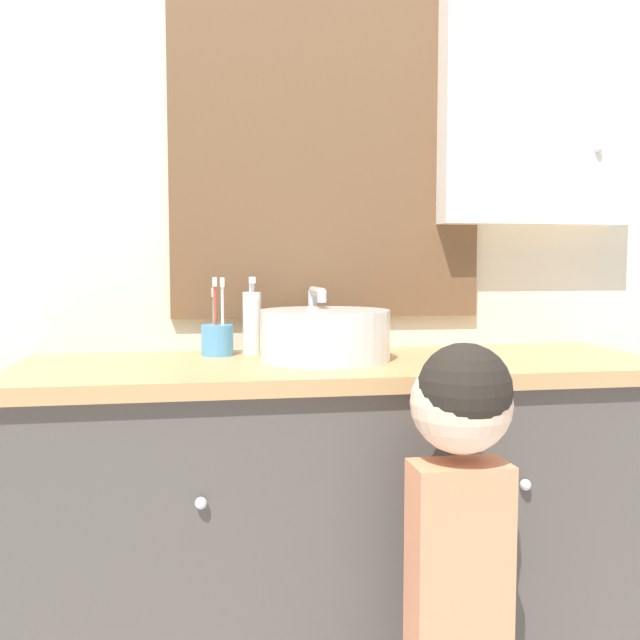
{
  "coord_description": "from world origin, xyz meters",
  "views": [
    {
      "loc": [
        -0.34,
        -1.27,
        1.07
      ],
      "look_at": [
        -0.07,
        0.29,
        0.95
      ],
      "focal_mm": 40.0,
      "sensor_mm": 36.0,
      "label": 1
    }
  ],
  "objects_px": {
    "sink_basin": "(325,334)",
    "soap_dispenser": "(252,322)",
    "toothbrush_holder": "(217,338)",
    "child_figure": "(460,514)"
  },
  "relations": [
    {
      "from": "toothbrush_holder",
      "to": "child_figure",
      "type": "bearing_deg",
      "value": -52.07
    },
    {
      "from": "sink_basin",
      "to": "toothbrush_holder",
      "type": "bearing_deg",
      "value": 153.52
    },
    {
      "from": "sink_basin",
      "to": "child_figure",
      "type": "distance_m",
      "value": 0.54
    },
    {
      "from": "sink_basin",
      "to": "child_figure",
      "type": "relative_size",
      "value": 0.38
    },
    {
      "from": "toothbrush_holder",
      "to": "child_figure",
      "type": "height_order",
      "value": "toothbrush_holder"
    },
    {
      "from": "soap_dispenser",
      "to": "sink_basin",
      "type": "bearing_deg",
      "value": -41.03
    },
    {
      "from": "sink_basin",
      "to": "soap_dispenser",
      "type": "height_order",
      "value": "soap_dispenser"
    },
    {
      "from": "soap_dispenser",
      "to": "child_figure",
      "type": "relative_size",
      "value": 0.21
    },
    {
      "from": "toothbrush_holder",
      "to": "soap_dispenser",
      "type": "height_order",
      "value": "same"
    },
    {
      "from": "sink_basin",
      "to": "soap_dispenser",
      "type": "relative_size",
      "value": 1.84
    }
  ]
}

